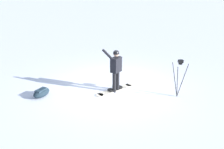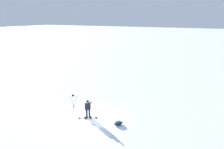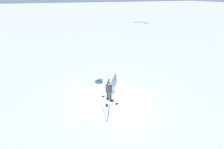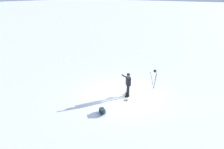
# 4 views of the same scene
# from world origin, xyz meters

# --- Properties ---
(ground_plane) EXTENTS (300.00, 300.00, 0.00)m
(ground_plane) POSITION_xyz_m (0.00, 0.00, 0.00)
(ground_plane) COLOR white
(snowboarder) EXTENTS (0.47, 0.73, 1.61)m
(snowboarder) POSITION_xyz_m (0.42, 0.02, 0.96)
(snowboarder) COLOR black
(snowboarder) RESTS_ON ground_plane
(snowboard) EXTENTS (1.02, 1.57, 0.10)m
(snowboard) POSITION_xyz_m (0.36, 0.00, 0.02)
(snowboard) COLOR beige
(snowboard) RESTS_ON ground_plane
(gear_bag_large) EXTENTS (0.78, 0.72, 0.30)m
(gear_bag_large) POSITION_xyz_m (0.50, -2.70, 0.16)
(gear_bag_large) COLOR #192833
(gear_bag_large) RESTS_ON ground_plane
(camera_tripod) EXTENTS (0.54, 0.54, 1.38)m
(camera_tripod) POSITION_xyz_m (1.23, 2.11, 0.99)
(camera_tripod) COLOR #262628
(camera_tripod) RESTS_ON ground_plane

